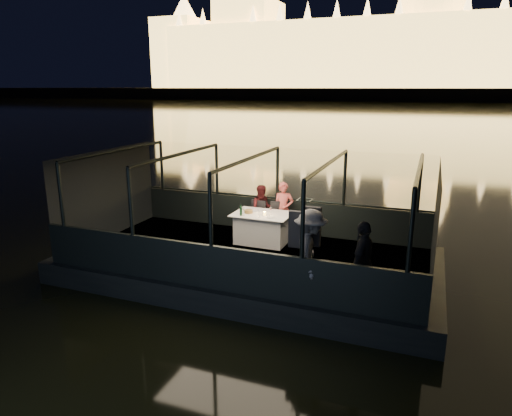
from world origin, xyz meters
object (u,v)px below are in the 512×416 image
at_px(person_man_maroon, 263,206).
at_px(passenger_stripe, 310,252).
at_px(dining_table_central, 262,228).
at_px(coat_stand, 303,245).
at_px(chair_port_right, 276,222).
at_px(passenger_dark, 363,257).
at_px(chair_port_left, 256,220).
at_px(person_woman_coral, 283,209).
at_px(wine_bottle, 241,210).

xyz_separation_m(person_man_maroon, passenger_stripe, (2.14, -3.21, 0.10)).
bearing_deg(dining_table_central, coat_stand, -53.56).
xyz_separation_m(chair_port_right, passenger_dark, (2.62, -2.84, 0.40)).
xyz_separation_m(dining_table_central, person_man_maroon, (-0.26, 0.72, 0.36)).
height_order(chair_port_left, passenger_stripe, passenger_stripe).
bearing_deg(person_woman_coral, chair_port_left, -172.29).
bearing_deg(passenger_dark, wine_bottle, -110.41).
xyz_separation_m(dining_table_central, passenger_stripe, (1.88, -2.49, 0.47)).
height_order(dining_table_central, chair_port_left, chair_port_left).
xyz_separation_m(coat_stand, passenger_stripe, (0.20, -0.21, -0.05)).
bearing_deg(chair_port_left, wine_bottle, -84.90).
distance_m(coat_stand, passenger_stripe, 0.29).
distance_m(dining_table_central, passenger_dark, 3.74).
bearing_deg(chair_port_right, dining_table_central, -135.65).
distance_m(chair_port_left, passenger_stripe, 3.71).
xyz_separation_m(chair_port_left, passenger_dark, (3.18, -2.83, 0.40)).
xyz_separation_m(person_woman_coral, passenger_stripe, (1.55, -3.21, 0.10)).
bearing_deg(chair_port_left, dining_table_central, -41.55).
relative_size(chair_port_right, person_woman_coral, 0.65).
bearing_deg(person_man_maroon, chair_port_left, -131.47).
bearing_deg(chair_port_left, passenger_stripe, -41.47).
bearing_deg(wine_bottle, passenger_stripe, -42.73).
distance_m(passenger_stripe, wine_bottle, 3.15).
xyz_separation_m(dining_table_central, passenger_dark, (2.84, -2.38, 0.47)).
bearing_deg(chair_port_right, passenger_stripe, -80.48).
xyz_separation_m(chair_port_left, passenger_stripe, (2.22, -2.94, 0.40)).
relative_size(passenger_stripe, passenger_dark, 1.10).
height_order(coat_stand, person_man_maroon, coat_stand).
bearing_deg(wine_bottle, dining_table_central, 39.82).
distance_m(dining_table_central, wine_bottle, 0.77).
bearing_deg(person_man_maroon, person_woman_coral, -24.88).
bearing_deg(passenger_stripe, chair_port_left, 22.67).
height_order(person_man_maroon, passenger_dark, passenger_dark).
bearing_deg(chair_port_right, chair_port_left, 160.85).
bearing_deg(person_man_maroon, passenger_dark, -69.91).
bearing_deg(coat_stand, dining_table_central, 126.44).
height_order(coat_stand, passenger_dark, coat_stand).
bearing_deg(dining_table_central, wine_bottle, -140.18).
distance_m(person_woman_coral, passenger_stripe, 3.57).
xyz_separation_m(dining_table_central, chair_port_left, (-0.34, 0.45, 0.06)).
relative_size(person_man_maroon, passenger_stripe, 0.79).
relative_size(dining_table_central, person_woman_coral, 1.00).
distance_m(chair_port_right, person_woman_coral, 0.41).
height_order(chair_port_right, wine_bottle, wine_bottle).
bearing_deg(person_woman_coral, dining_table_central, -128.86).
xyz_separation_m(chair_port_left, person_man_maroon, (0.08, 0.27, 0.30)).
distance_m(passenger_dark, wine_bottle, 3.85).
bearing_deg(person_man_maroon, chair_port_right, -53.66).
distance_m(chair_port_right, coat_stand, 3.14).
bearing_deg(chair_port_left, chair_port_right, 12.21).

